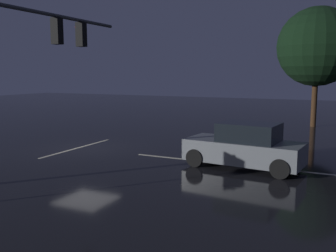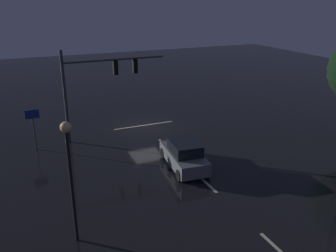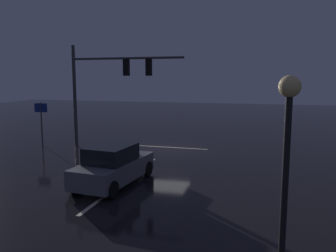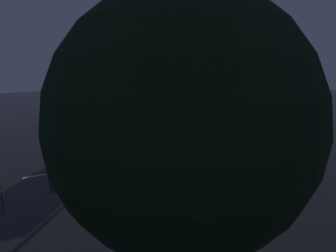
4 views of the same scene
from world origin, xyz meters
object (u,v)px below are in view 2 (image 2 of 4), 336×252
(traffic_signal_assembly, at_px, (98,79))
(street_lamp_right_kerb, at_px, (69,161))
(car_approaching, at_px, (184,155))
(route_sign, at_px, (33,121))

(traffic_signal_assembly, xyz_separation_m, street_lamp_right_kerb, (3.81, 11.37, -0.68))
(traffic_signal_assembly, bearing_deg, car_approaching, 116.71)
(car_approaching, bearing_deg, street_lamp_right_kerb, 31.70)
(route_sign, bearing_deg, street_lamp_right_kerb, 94.41)
(car_approaching, bearing_deg, traffic_signal_assembly, -63.29)
(street_lamp_right_kerb, height_order, route_sign, street_lamp_right_kerb)
(traffic_signal_assembly, relative_size, street_lamp_right_kerb, 1.37)
(car_approaching, distance_m, street_lamp_right_kerb, 9.05)
(traffic_signal_assembly, height_order, street_lamp_right_kerb, traffic_signal_assembly)
(street_lamp_right_kerb, bearing_deg, route_sign, -85.59)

